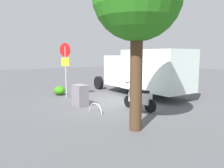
% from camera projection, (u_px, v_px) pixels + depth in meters
% --- Properties ---
extents(ground_plane, '(60.00, 60.00, 0.00)m').
position_uv_depth(ground_plane, '(109.00, 104.00, 11.08)').
color(ground_plane, '#4F4E52').
extents(box_truck_near, '(7.03, 2.36, 2.68)m').
position_uv_depth(box_truck_near, '(144.00, 70.00, 13.25)').
color(box_truck_near, black).
rests_on(box_truck_near, ground).
extents(motorcycle, '(1.81, 0.55, 1.20)m').
position_uv_depth(motorcycle, '(140.00, 98.00, 9.80)').
color(motorcycle, black).
rests_on(motorcycle, ground).
extents(stop_sign, '(0.71, 0.33, 3.04)m').
position_uv_depth(stop_sign, '(65.00, 62.00, 12.41)').
color(stop_sign, '#9E9EA3').
rests_on(stop_sign, ground).
extents(utility_cabinet, '(0.76, 0.54, 1.00)m').
position_uv_depth(utility_cabinet, '(80.00, 95.00, 10.61)').
color(utility_cabinet, slate).
rests_on(utility_cabinet, ground).
extents(bike_rack_hoop, '(0.85, 0.15, 0.85)m').
position_uv_depth(bike_rack_hoop, '(96.00, 113.00, 9.41)').
color(bike_rack_hoop, '#B7B7BC').
rests_on(bike_rack_hoop, ground).
extents(shrub_near_sign, '(0.79, 0.65, 0.54)m').
position_uv_depth(shrub_near_sign, '(59.00, 91.00, 13.50)').
color(shrub_near_sign, '#317F14').
rests_on(shrub_near_sign, ground).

